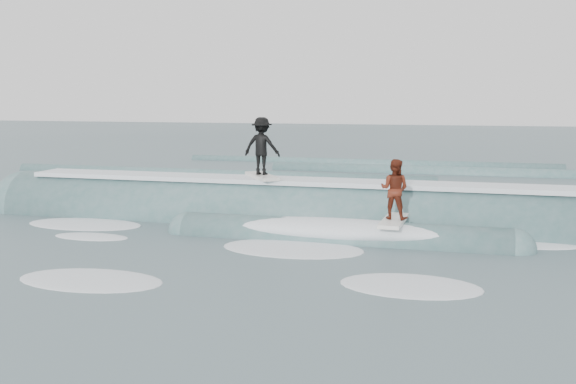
# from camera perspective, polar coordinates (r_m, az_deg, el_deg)

# --- Properties ---
(ground) EXTENTS (160.00, 160.00, 0.00)m
(ground) POSITION_cam_1_polar(r_m,az_deg,el_deg) (16.84, -2.24, -4.89)
(ground) COLOR #3A4C54
(ground) RESTS_ON ground
(breaking_wave) EXTENTS (22.09, 4.08, 2.61)m
(breaking_wave) POSITION_cam_1_polar(r_m,az_deg,el_deg) (19.80, 1.17, -2.78)
(breaking_wave) COLOR #3C6666
(breaking_wave) RESTS_ON ground
(surfer_black) EXTENTS (1.59, 1.96, 1.90)m
(surfer_black) POSITION_cam_1_polar(r_m,az_deg,el_deg) (20.11, -2.34, 3.91)
(surfer_black) COLOR silver
(surfer_black) RESTS_ON ground
(surfer_red) EXTENTS (0.88, 2.02, 1.70)m
(surfer_red) POSITION_cam_1_polar(r_m,az_deg,el_deg) (17.17, 9.44, -0.10)
(surfer_red) COLOR white
(surfer_red) RESTS_ON ground
(whitewater) EXTENTS (15.82, 7.96, 0.10)m
(whitewater) POSITION_cam_1_polar(r_m,az_deg,el_deg) (16.79, -5.96, -4.97)
(whitewater) COLOR white
(whitewater) RESTS_ON ground
(far_swells) EXTENTS (35.04, 8.65, 0.80)m
(far_swells) POSITION_cam_1_polar(r_m,az_deg,el_deg) (33.85, 6.94, 1.74)
(far_swells) COLOR #3C6666
(far_swells) RESTS_ON ground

